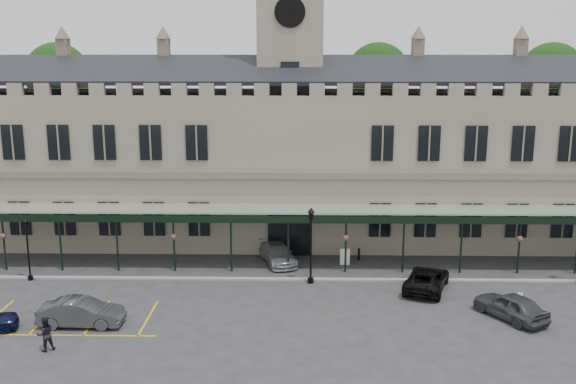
{
  "coord_description": "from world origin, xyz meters",
  "views": [
    {
      "loc": [
        0.78,
        -35.61,
        15.13
      ],
      "look_at": [
        0.0,
        6.0,
        6.0
      ],
      "focal_mm": 40.0,
      "sensor_mm": 36.0,
      "label": 1
    }
  ],
  "objects_px": {
    "clock_tower": "(290,78)",
    "lamp_post_left": "(27,243)",
    "lamp_post_mid": "(311,239)",
    "car_van": "(427,279)",
    "car_left_b": "(81,312)",
    "traffic_cone": "(520,296)",
    "car_right_a": "(511,306)",
    "sign_board": "(345,257)",
    "car_taxi": "(278,254)",
    "station_building": "(290,160)",
    "person_b": "(45,334)"
  },
  "relations": [
    {
      "from": "lamp_post_mid",
      "to": "car_taxi",
      "type": "distance_m",
      "value": 5.33
    },
    {
      "from": "lamp_post_mid",
      "to": "car_van",
      "type": "bearing_deg",
      "value": -8.08
    },
    {
      "from": "lamp_post_mid",
      "to": "car_left_b",
      "type": "distance_m",
      "value": 15.0
    },
    {
      "from": "station_building",
      "to": "lamp_post_mid",
      "type": "distance_m",
      "value": 11.54
    },
    {
      "from": "sign_board",
      "to": "car_taxi",
      "type": "xyz_separation_m",
      "value": [
        -4.89,
        0.37,
        0.1
      ]
    },
    {
      "from": "sign_board",
      "to": "car_taxi",
      "type": "distance_m",
      "value": 4.9
    },
    {
      "from": "station_building",
      "to": "car_left_b",
      "type": "relative_size",
      "value": 12.67
    },
    {
      "from": "lamp_post_left",
      "to": "car_left_b",
      "type": "bearing_deg",
      "value": -50.71
    },
    {
      "from": "lamp_post_left",
      "to": "person_b",
      "type": "relative_size",
      "value": 2.4
    },
    {
      "from": "clock_tower",
      "to": "car_taxi",
      "type": "bearing_deg",
      "value": -96.77
    },
    {
      "from": "lamp_post_mid",
      "to": "car_right_a",
      "type": "height_order",
      "value": "lamp_post_mid"
    },
    {
      "from": "lamp_post_left",
      "to": "traffic_cone",
      "type": "xyz_separation_m",
      "value": [
        31.9,
        -3.17,
        -2.26
      ]
    },
    {
      "from": "clock_tower",
      "to": "lamp_post_mid",
      "type": "height_order",
      "value": "clock_tower"
    },
    {
      "from": "clock_tower",
      "to": "car_taxi",
      "type": "relative_size",
      "value": 5.2
    },
    {
      "from": "station_building",
      "to": "clock_tower",
      "type": "xyz_separation_m",
      "value": [
        0.0,
        0.09,
        6.64
      ]
    },
    {
      "from": "lamp_post_mid",
      "to": "station_building",
      "type": "bearing_deg",
      "value": 97.96
    },
    {
      "from": "clock_tower",
      "to": "lamp_post_left",
      "type": "xyz_separation_m",
      "value": [
        -17.44,
        -10.82,
        -10.5
      ]
    },
    {
      "from": "clock_tower",
      "to": "lamp_post_left",
      "type": "distance_m",
      "value": 23.05
    },
    {
      "from": "clock_tower",
      "to": "traffic_cone",
      "type": "xyz_separation_m",
      "value": [
        14.46,
        -13.99,
        -12.75
      ]
    },
    {
      "from": "lamp_post_left",
      "to": "sign_board",
      "type": "height_order",
      "value": "lamp_post_left"
    },
    {
      "from": "clock_tower",
      "to": "sign_board",
      "type": "height_order",
      "value": "clock_tower"
    },
    {
      "from": "car_left_b",
      "to": "person_b",
      "type": "distance_m",
      "value": 3.24
    },
    {
      "from": "lamp_post_left",
      "to": "car_taxi",
      "type": "height_order",
      "value": "lamp_post_left"
    },
    {
      "from": "station_building",
      "to": "traffic_cone",
      "type": "height_order",
      "value": "station_building"
    },
    {
      "from": "car_left_b",
      "to": "car_taxi",
      "type": "relative_size",
      "value": 0.99
    },
    {
      "from": "station_building",
      "to": "car_right_a",
      "type": "distance_m",
      "value": 21.8
    },
    {
      "from": "car_van",
      "to": "car_right_a",
      "type": "distance_m",
      "value": 6.04
    },
    {
      "from": "station_building",
      "to": "person_b",
      "type": "bearing_deg",
      "value": -120.21
    },
    {
      "from": "lamp_post_left",
      "to": "person_b",
      "type": "bearing_deg",
      "value": -63.68
    },
    {
      "from": "car_left_b",
      "to": "car_right_a",
      "type": "distance_m",
      "value": 24.54
    },
    {
      "from": "station_building",
      "to": "clock_tower",
      "type": "distance_m",
      "value": 6.64
    },
    {
      "from": "sign_board",
      "to": "car_van",
      "type": "bearing_deg",
      "value": -42.21
    },
    {
      "from": "lamp_post_left",
      "to": "traffic_cone",
      "type": "relative_size",
      "value": 6.06
    },
    {
      "from": "station_building",
      "to": "car_taxi",
      "type": "distance_m",
      "value": 8.95
    },
    {
      "from": "station_building",
      "to": "lamp_post_left",
      "type": "height_order",
      "value": "station_building"
    },
    {
      "from": "clock_tower",
      "to": "car_van",
      "type": "height_order",
      "value": "clock_tower"
    },
    {
      "from": "car_right_a",
      "to": "lamp_post_left",
      "type": "bearing_deg",
      "value": -42.7
    },
    {
      "from": "traffic_cone",
      "to": "car_taxi",
      "type": "bearing_deg",
      "value": 155.02
    },
    {
      "from": "car_taxi",
      "to": "lamp_post_left",
      "type": "bearing_deg",
      "value": 175.36
    },
    {
      "from": "car_left_b",
      "to": "clock_tower",
      "type": "bearing_deg",
      "value": -31.8
    },
    {
      "from": "station_building",
      "to": "sign_board",
      "type": "xyz_separation_m",
      "value": [
        4.07,
        -7.16,
        -5.88
      ]
    },
    {
      "from": "sign_board",
      "to": "car_van",
      "type": "height_order",
      "value": "car_van"
    },
    {
      "from": "traffic_cone",
      "to": "car_van",
      "type": "bearing_deg",
      "value": 160.62
    },
    {
      "from": "lamp_post_left",
      "to": "car_left_b",
      "type": "xyz_separation_m",
      "value": [
        5.94,
        -7.26,
        -1.83
      ]
    },
    {
      "from": "sign_board",
      "to": "car_taxi",
      "type": "relative_size",
      "value": 0.25
    },
    {
      "from": "station_building",
      "to": "car_taxi",
      "type": "bearing_deg",
      "value": -96.86
    },
    {
      "from": "sign_board",
      "to": "lamp_post_mid",
      "type": "bearing_deg",
      "value": -121.98
    },
    {
      "from": "lamp_post_mid",
      "to": "lamp_post_left",
      "type": "bearing_deg",
      "value": 179.4
    },
    {
      "from": "lamp_post_left",
      "to": "sign_board",
      "type": "bearing_deg",
      "value": 9.43
    },
    {
      "from": "sign_board",
      "to": "car_right_a",
      "type": "bearing_deg",
      "value": -44.44
    }
  ]
}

